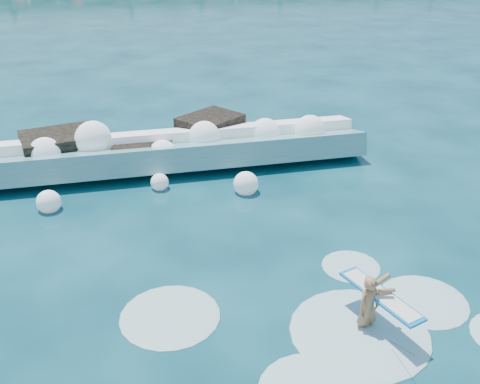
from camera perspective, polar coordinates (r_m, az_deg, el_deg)
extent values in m
plane|color=#062A37|center=(14.07, -4.18, -8.57)|extent=(200.00, 200.00, 0.00)
cube|color=teal|center=(19.92, -11.57, 3.44)|extent=(17.39, 2.65, 1.45)
cube|color=white|center=(20.50, -11.78, 5.41)|extent=(17.39, 1.23, 0.68)
cube|color=black|center=(21.04, -18.46, 4.07)|extent=(3.10, 2.59, 1.47)
cube|color=black|center=(20.22, -10.11, 3.81)|extent=(2.43, 2.15, 1.13)
cube|color=black|center=(21.53, -3.16, 6.08)|extent=(2.89, 2.79, 1.58)
imported|color=#A0714B|center=(12.36, 13.54, -12.00)|extent=(0.66, 0.52, 1.61)
cube|color=#0B71BE|center=(12.34, 14.77, -10.61)|extent=(1.16, 2.25, 0.06)
cube|color=silver|center=(12.33, 14.78, -10.56)|extent=(1.01, 2.05, 0.06)
cylinder|color=black|center=(11.69, 16.90, -15.61)|extent=(0.01, 0.91, 0.43)
sphere|color=white|center=(20.17, -20.05, 3.88)|extent=(1.16, 1.16, 1.16)
sphere|color=white|center=(20.11, -15.37, 5.47)|extent=(1.32, 1.32, 1.32)
sphere|color=white|center=(19.68, -8.20, 4.03)|extent=(1.04, 1.04, 1.04)
sphere|color=white|center=(20.23, -3.82, 5.92)|extent=(1.18, 1.18, 1.18)
sphere|color=white|center=(20.90, 2.69, 6.26)|extent=(1.19, 1.19, 1.19)
sphere|color=white|center=(20.76, 7.47, 6.57)|extent=(1.16, 1.16, 1.16)
sphere|color=white|center=(17.89, -19.73, -1.01)|extent=(0.77, 0.77, 0.77)
sphere|color=white|center=(18.42, -8.57, 1.04)|extent=(0.61, 0.61, 0.61)
sphere|color=white|center=(17.95, 0.63, 0.88)|extent=(0.85, 0.85, 0.85)
ellipsoid|color=silver|center=(12.53, 12.63, -14.39)|extent=(3.13, 3.13, 0.16)
ellipsoid|color=silver|center=(13.82, 19.01, -10.95)|extent=(2.13, 2.13, 0.11)
ellipsoid|color=silver|center=(12.77, -7.46, -12.99)|extent=(2.35, 2.35, 0.12)
ellipsoid|color=silver|center=(14.57, 11.76, -7.77)|extent=(1.55, 1.55, 0.08)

